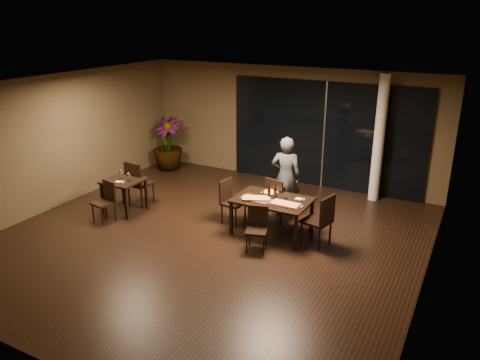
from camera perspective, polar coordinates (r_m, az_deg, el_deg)
name	(u,v)px	position (r m, az deg, el deg)	size (l,w,h in m)	color
ground	(209,238)	(9.42, -3.78, -7.11)	(8.00, 8.00, 0.00)	black
wall_back	(289,125)	(12.35, 6.01, 6.72)	(8.00, 0.10, 3.00)	#4C4028
wall_front	(25,261)	(6.08, -24.76, -8.98)	(8.00, 0.10, 3.00)	#4C4028
wall_left	(56,141)	(11.45, -21.55, 4.43)	(0.10, 8.00, 3.00)	#4C4028
wall_right	(436,206)	(7.64, 22.82, -2.91)	(0.10, 8.00, 3.00)	#4C4028
ceiling	(205,86)	(8.51, -4.24, 11.39)	(8.00, 8.00, 0.04)	silver
window_panel	(325,135)	(11.97, 10.27, 5.37)	(5.00, 0.06, 2.70)	black
column	(379,139)	(11.31, 16.58, 4.82)	(0.24, 0.24, 3.00)	white
main_table	(272,203)	(9.36, 3.94, -2.76)	(1.50, 1.00, 0.75)	black
side_table	(124,185)	(10.75, -13.97, -0.60)	(0.80, 0.80, 0.75)	black
chair_main_far	(277,198)	(9.95, 4.57, -2.16)	(0.56, 0.56, 0.99)	black
chair_main_near	(257,226)	(8.83, 2.10, -5.61)	(0.48, 0.48, 0.84)	black
chair_main_left	(230,199)	(9.92, -1.21, -2.31)	(0.48, 0.48, 0.94)	black
chair_main_right	(321,218)	(8.99, 9.85, -4.61)	(0.58, 0.58, 1.05)	black
chair_side_far	(137,181)	(11.05, -12.40, -0.11)	(0.53, 0.53, 1.06)	black
chair_side_near	(106,199)	(10.43, -16.03, -2.23)	(0.48, 0.48, 0.87)	black
diner	(286,177)	(10.21, 5.59, 0.42)	(0.60, 0.40, 1.78)	#303235
potted_plant	(168,144)	(13.48, -8.82, 4.37)	(0.81, 0.81, 1.49)	#1A4C19
pizza_board_left	(256,199)	(9.30, 1.99, -2.32)	(0.62, 0.31, 0.01)	#472616
pizza_board_right	(285,205)	(9.06, 5.53, -3.01)	(0.60, 0.30, 0.01)	#3F2114
oblong_pizza_left	(256,198)	(9.29, 1.99, -2.23)	(0.53, 0.24, 0.02)	maroon
oblong_pizza_right	(285,204)	(9.06, 5.53, -2.91)	(0.53, 0.25, 0.02)	maroon
round_pizza	(271,192)	(9.66, 3.75, -1.49)	(0.30, 0.30, 0.01)	red
bottle_a	(269,191)	(9.32, 3.56, -1.39)	(0.06, 0.06, 0.29)	black
bottle_b	(275,194)	(9.26, 4.32, -1.69)	(0.05, 0.05, 0.25)	black
bottle_c	(275,190)	(9.39, 4.32, -1.25)	(0.06, 0.06, 0.29)	black
tumbler_left	(262,193)	(9.49, 2.76, -1.63)	(0.07, 0.07, 0.09)	white
tumbler_right	(286,197)	(9.36, 5.57, -2.02)	(0.08, 0.08, 0.09)	white
napkin_near	(298,206)	(9.05, 7.09, -3.11)	(0.18, 0.10, 0.01)	white
napkin_far	(300,199)	(9.37, 7.31, -2.31)	(0.18, 0.10, 0.01)	white
wine_glass_a	(121,174)	(10.76, -14.29, 0.67)	(0.09, 0.09, 0.20)	white
wine_glass_b	(129,177)	(10.56, -13.40, 0.33)	(0.08, 0.08, 0.18)	white
side_napkin	(120,182)	(10.57, -14.46, -0.22)	(0.18, 0.11, 0.01)	silver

